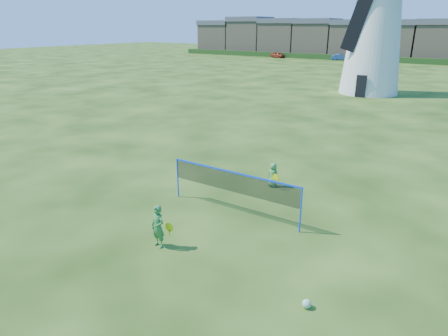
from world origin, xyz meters
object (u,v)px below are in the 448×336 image
Objects in this scene: windmill at (375,31)px; car_left at (278,55)px; car_right at (341,57)px; play_ball at (307,304)px; player_boy at (273,175)px; player_girl at (158,227)px; badminton_net at (233,183)px.

windmill is 5.04× the size of car_left.
play_ball is at bearing -179.94° from car_right.
car_left reaches higher than player_boy.
badminton_net is at bearing 87.46° from player_girl.
car_right is at bearing 112.73° from player_girl.
badminton_net is at bearing 93.15° from player_boy.
windmill is 32.70m from player_girl.
car_left is at bearing 127.34° from windmill.
windmill is 29.60m from badminton_net.
player_boy is 68.55m from car_left.
player_girl reaches higher than car_left.
badminton_net is 5.31m from play_ball.
car_left is at bearing -59.42° from player_boy.
windmill reaches higher than play_ball.
play_ball is at bearing -77.87° from windmill.
player_girl reaches higher than player_boy.
car_left is 0.97× the size of car_right.
badminton_net is 22.95× the size of play_ball.
car_left is 12.70m from car_right.
play_ball is 72.13m from car_right.
car_right is at bearing 107.21° from play_ball.
play_ball is at bearing -38.57° from badminton_net.
car_right is (-16.62, 68.78, -0.09)m from player_girl.
player_boy is 0.30× the size of car_left.
player_boy is 4.59× the size of play_ball.
player_boy is 0.29× the size of car_right.
car_right is at bearing -69.92° from player_boy.
car_left is (-27.05, 35.45, -5.16)m from windmill.
windmill is 78.06× the size of play_ball.
windmill is 33.56m from play_ball.
windmill is at bearing -121.40° from car_left.
player_boy is at bearing 122.96° from play_ball.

